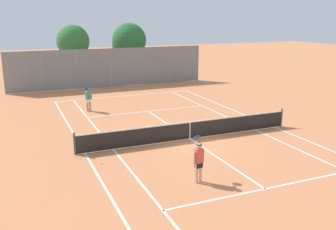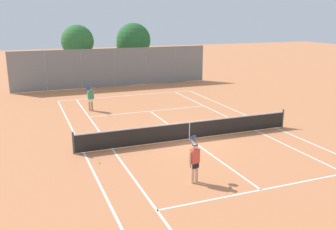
{
  "view_description": "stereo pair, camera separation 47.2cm",
  "coord_description": "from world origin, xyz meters",
  "px_view_note": "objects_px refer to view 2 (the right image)",
  "views": [
    {
      "loc": [
        -8.34,
        -16.8,
        6.28
      ],
      "look_at": [
        -0.61,
        1.5,
        1.0
      ],
      "focal_mm": 40.0,
      "sensor_mm": 36.0,
      "label": 1
    },
    {
      "loc": [
        -7.9,
        -16.97,
        6.28
      ],
      "look_at": [
        -0.61,
        1.5,
        1.0
      ],
      "focal_mm": 40.0,
      "sensor_mm": 36.0,
      "label": 2
    }
  ],
  "objects_px": {
    "player_near_side": "(195,160)",
    "loose_tennis_ball_0": "(210,108)",
    "player_far_left": "(90,97)",
    "loose_tennis_ball_2": "(186,107)",
    "loose_tennis_ball_5": "(100,131)",
    "loose_tennis_ball_1": "(99,163)",
    "tennis_net": "(189,130)",
    "tree_behind_left": "(78,42)",
    "tree_behind_right": "(132,41)"
  },
  "relations": [
    {
      "from": "tennis_net",
      "to": "loose_tennis_ball_2",
      "type": "xyz_separation_m",
      "value": [
        2.77,
        6.55,
        -0.48
      ]
    },
    {
      "from": "player_near_side",
      "to": "loose_tennis_ball_0",
      "type": "relative_size",
      "value": 26.88
    },
    {
      "from": "tree_behind_right",
      "to": "loose_tennis_ball_2",
      "type": "bearing_deg",
      "value": -89.38
    },
    {
      "from": "player_far_left",
      "to": "tree_behind_right",
      "type": "relative_size",
      "value": 0.32
    },
    {
      "from": "player_far_left",
      "to": "tennis_net",
      "type": "bearing_deg",
      "value": -65.21
    },
    {
      "from": "player_far_left",
      "to": "loose_tennis_ball_0",
      "type": "distance_m",
      "value": 8.3
    },
    {
      "from": "player_near_side",
      "to": "loose_tennis_ball_0",
      "type": "distance_m",
      "value": 12.13
    },
    {
      "from": "tennis_net",
      "to": "tree_behind_right",
      "type": "height_order",
      "value": "tree_behind_right"
    },
    {
      "from": "player_near_side",
      "to": "player_far_left",
      "type": "relative_size",
      "value": 1.0
    },
    {
      "from": "loose_tennis_ball_0",
      "to": "loose_tennis_ball_1",
      "type": "distance_m",
      "value": 11.67
    },
    {
      "from": "tennis_net",
      "to": "loose_tennis_ball_1",
      "type": "bearing_deg",
      "value": -162.41
    },
    {
      "from": "loose_tennis_ball_1",
      "to": "tree_behind_right",
      "type": "bearing_deg",
      "value": 69.83
    },
    {
      "from": "tennis_net",
      "to": "player_near_side",
      "type": "bearing_deg",
      "value": -112.58
    },
    {
      "from": "tennis_net",
      "to": "tree_behind_left",
      "type": "xyz_separation_m",
      "value": [
        -2.75,
        18.91,
        3.43
      ]
    },
    {
      "from": "tree_behind_left",
      "to": "tree_behind_right",
      "type": "bearing_deg",
      "value": 5.13
    },
    {
      "from": "player_near_side",
      "to": "loose_tennis_ball_0",
      "type": "height_order",
      "value": "player_near_side"
    },
    {
      "from": "tennis_net",
      "to": "player_far_left",
      "type": "bearing_deg",
      "value": 114.79
    },
    {
      "from": "loose_tennis_ball_2",
      "to": "tree_behind_right",
      "type": "relative_size",
      "value": 0.01
    },
    {
      "from": "player_near_side",
      "to": "loose_tennis_ball_5",
      "type": "height_order",
      "value": "player_near_side"
    },
    {
      "from": "player_far_left",
      "to": "loose_tennis_ball_5",
      "type": "bearing_deg",
      "value": -94.51
    },
    {
      "from": "tree_behind_left",
      "to": "tree_behind_right",
      "type": "distance_m",
      "value": 5.4
    },
    {
      "from": "tennis_net",
      "to": "loose_tennis_ball_0",
      "type": "bearing_deg",
      "value": 52.89
    },
    {
      "from": "player_far_left",
      "to": "loose_tennis_ball_2",
      "type": "relative_size",
      "value": 26.88
    },
    {
      "from": "player_far_left",
      "to": "loose_tennis_ball_2",
      "type": "bearing_deg",
      "value": -12.73
    },
    {
      "from": "loose_tennis_ball_5",
      "to": "loose_tennis_ball_0",
      "type": "bearing_deg",
      "value": 17.21
    },
    {
      "from": "loose_tennis_ball_1",
      "to": "tennis_net",
      "type": "bearing_deg",
      "value": 17.59
    },
    {
      "from": "loose_tennis_ball_2",
      "to": "loose_tennis_ball_5",
      "type": "bearing_deg",
      "value": -152.34
    },
    {
      "from": "loose_tennis_ball_5",
      "to": "tree_behind_left",
      "type": "relative_size",
      "value": 0.01
    },
    {
      "from": "player_near_side",
      "to": "loose_tennis_ball_2",
      "type": "distance_m",
      "value": 12.43
    },
    {
      "from": "loose_tennis_ball_1",
      "to": "tree_behind_left",
      "type": "xyz_separation_m",
      "value": [
        2.33,
        20.52,
        3.9
      ]
    },
    {
      "from": "loose_tennis_ball_1",
      "to": "loose_tennis_ball_2",
      "type": "bearing_deg",
      "value": 46.1
    },
    {
      "from": "tennis_net",
      "to": "loose_tennis_ball_1",
      "type": "relative_size",
      "value": 181.82
    },
    {
      "from": "loose_tennis_ball_2",
      "to": "loose_tennis_ball_5",
      "type": "distance_m",
      "value": 7.76
    },
    {
      "from": "player_near_side",
      "to": "tree_behind_left",
      "type": "height_order",
      "value": "tree_behind_left"
    },
    {
      "from": "loose_tennis_ball_5",
      "to": "tree_behind_left",
      "type": "distance_m",
      "value": 16.49
    },
    {
      "from": "loose_tennis_ball_5",
      "to": "tree_behind_right",
      "type": "distance_m",
      "value": 18.17
    },
    {
      "from": "player_far_left",
      "to": "loose_tennis_ball_2",
      "type": "distance_m",
      "value": 6.69
    },
    {
      "from": "loose_tennis_ball_2",
      "to": "loose_tennis_ball_1",
      "type": "bearing_deg",
      "value": -133.9
    },
    {
      "from": "loose_tennis_ball_0",
      "to": "player_near_side",
      "type": "bearing_deg",
      "value": -120.82
    },
    {
      "from": "tree_behind_left",
      "to": "tree_behind_right",
      "type": "height_order",
      "value": "tree_behind_right"
    },
    {
      "from": "player_far_left",
      "to": "loose_tennis_ball_0",
      "type": "xyz_separation_m",
      "value": [
        7.87,
        -2.5,
        -0.89
      ]
    },
    {
      "from": "loose_tennis_ball_5",
      "to": "loose_tennis_ball_1",
      "type": "bearing_deg",
      "value": -102.18
    },
    {
      "from": "player_far_left",
      "to": "loose_tennis_ball_0",
      "type": "bearing_deg",
      "value": -17.65
    },
    {
      "from": "player_far_left",
      "to": "tree_behind_right",
      "type": "distance_m",
      "value": 13.34
    },
    {
      "from": "loose_tennis_ball_0",
      "to": "loose_tennis_ball_1",
      "type": "xyz_separation_m",
      "value": [
        -9.25,
        -7.12,
        0.0
      ]
    },
    {
      "from": "loose_tennis_ball_0",
      "to": "loose_tennis_ball_5",
      "type": "relative_size",
      "value": 1.0
    },
    {
      "from": "player_near_side",
      "to": "loose_tennis_ball_1",
      "type": "height_order",
      "value": "player_near_side"
    },
    {
      "from": "loose_tennis_ball_0",
      "to": "tree_behind_right",
      "type": "xyz_separation_m",
      "value": [
        -1.54,
        13.88,
        3.78
      ]
    },
    {
      "from": "loose_tennis_ball_1",
      "to": "loose_tennis_ball_5",
      "type": "height_order",
      "value": "same"
    },
    {
      "from": "loose_tennis_ball_1",
      "to": "tree_behind_right",
      "type": "distance_m",
      "value": 22.69
    }
  ]
}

